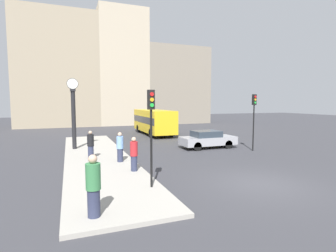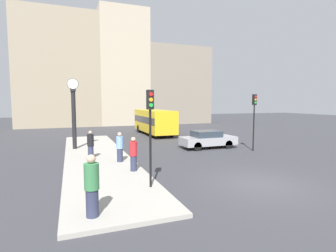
{
  "view_description": "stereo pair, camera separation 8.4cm",
  "coord_description": "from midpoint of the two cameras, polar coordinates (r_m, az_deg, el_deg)",
  "views": [
    {
      "loc": [
        -7.65,
        -8.88,
        3.51
      ],
      "look_at": [
        -1.41,
        7.57,
        1.91
      ],
      "focal_mm": 28.0,
      "sensor_mm": 36.0,
      "label": 1
    },
    {
      "loc": [
        -7.57,
        -8.91,
        3.51
      ],
      "look_at": [
        -1.41,
        7.57,
        1.91
      ],
      "focal_mm": 28.0,
      "sensor_mm": 36.0,
      "label": 2
    }
  ],
  "objects": [
    {
      "name": "street_clock",
      "position": [
        19.96,
        -19.99,
        2.45
      ],
      "size": [
        0.78,
        0.38,
        5.06
      ],
      "color": "black",
      "rests_on": "sidewalk_corner"
    },
    {
      "name": "sidewalk_corner",
      "position": [
        17.26,
        -15.37,
        -6.48
      ],
      "size": [
        3.8,
        19.89,
        0.15
      ],
      "primitive_type": "cube",
      "color": "#A39E93",
      "rests_on": "ground_plane"
    },
    {
      "name": "bus_distant",
      "position": [
        28.5,
        -3.22,
        1.19
      ],
      "size": [
        2.43,
        8.08,
        2.65
      ],
      "color": "gold",
      "rests_on": "ground_plane"
    },
    {
      "name": "pedestrian_blue_stripe",
      "position": [
        15.08,
        -10.56,
        -4.56
      ],
      "size": [
        0.38,
        0.38,
        1.68
      ],
      "color": "#2D334C",
      "rests_on": "sidewalk_corner"
    },
    {
      "name": "pedestrian_red_top",
      "position": [
        12.98,
        -7.61,
        -6.09
      ],
      "size": [
        0.37,
        0.37,
        1.68
      ],
      "color": "#2D334C",
      "rests_on": "sidewalk_corner"
    },
    {
      "name": "traffic_light_near",
      "position": [
        10.21,
        -3.92,
        1.72
      ],
      "size": [
        0.26,
        0.24,
        3.84
      ],
      "color": "black",
      "rests_on": "sidewalk_corner"
    },
    {
      "name": "building_row",
      "position": [
        41.82,
        -11.52,
        10.94
      ],
      "size": [
        29.23,
        5.0,
        17.55
      ],
      "color": "gray",
      "rests_on": "ground_plane"
    },
    {
      "name": "ground_plane",
      "position": [
        12.22,
        19.32,
        -11.79
      ],
      "size": [
        120.0,
        120.0,
        0.0
      ],
      "primitive_type": "plane",
      "color": "#38383D"
    },
    {
      "name": "sedan_car",
      "position": [
        20.33,
        8.48,
        -2.84
      ],
      "size": [
        4.23,
        1.76,
        1.34
      ],
      "color": "#9E9EA3",
      "rests_on": "ground_plane"
    },
    {
      "name": "pedestrian_black_jacket",
      "position": [
        16.4,
        -16.63,
        -3.94
      ],
      "size": [
        0.39,
        0.39,
        1.66
      ],
      "color": "#2D334C",
      "rests_on": "sidewalk_corner"
    },
    {
      "name": "pedestrian_green_hoodie",
      "position": [
        8.15,
        -16.23,
        -12.49
      ],
      "size": [
        0.43,
        0.43,
        1.86
      ],
      "color": "#2D334C",
      "rests_on": "sidewalk_corner"
    },
    {
      "name": "traffic_light_far",
      "position": [
        19.75,
        18.09,
        3.18
      ],
      "size": [
        0.26,
        0.24,
        4.07
      ],
      "color": "black",
      "rests_on": "ground_plane"
    }
  ]
}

